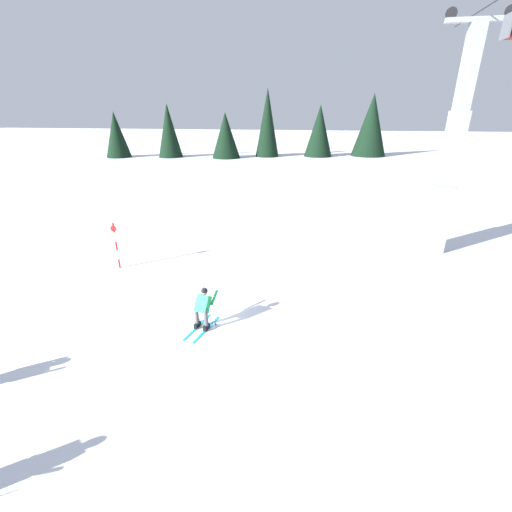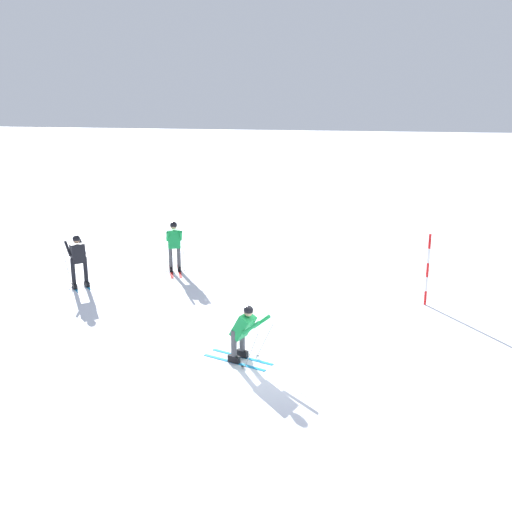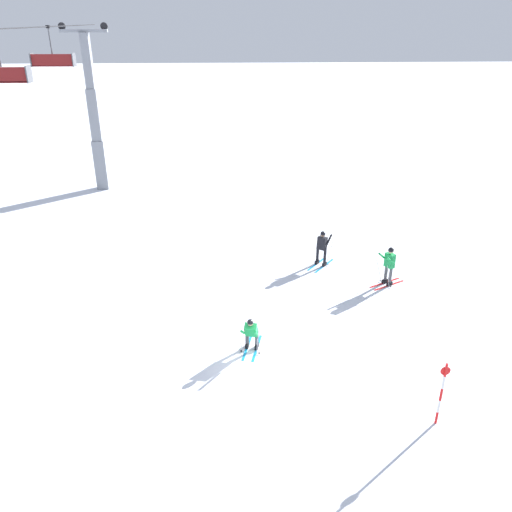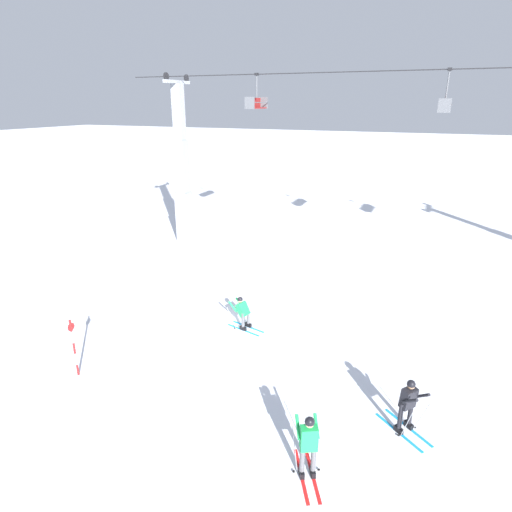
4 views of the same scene
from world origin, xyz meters
The scene contains 5 objects.
ground_plane centered at (0.00, 0.00, 0.00)m, with size 260.00×260.00×0.00m, color white.
skier_carving_main centered at (0.68, 0.67, 0.76)m, with size 1.68×0.91×1.47m.
trail_marker_pole centered at (-3.16, -4.53, 1.14)m, with size 0.07×0.28×2.11m.
skier_distant_uphill centered at (7.40, -2.95, 0.99)m, with size 1.67×1.46×1.73m.
skier_distant_downhill centered at (5.29, -5.52, 1.05)m, with size 1.14×1.69×1.81m.
Camera 2 is at (-3.12, 11.89, 5.58)m, focal length 39.85 mm.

